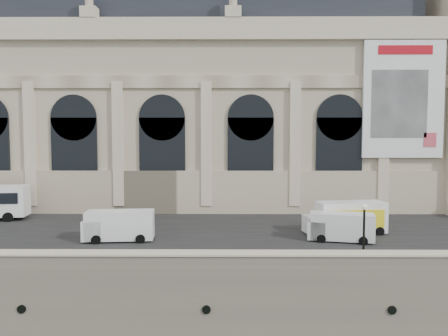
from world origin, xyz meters
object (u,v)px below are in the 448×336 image
at_px(van_c, 338,227).
at_px(van_b, 116,226).
at_px(lamp_right, 364,234).
at_px(box_truck, 346,218).

bearing_deg(van_c, van_b, -179.74).
distance_m(van_b, lamp_right, 19.92).
bearing_deg(lamp_right, van_b, 160.67).
relative_size(van_c, lamp_right, 1.36).
distance_m(van_b, box_truck, 20.39).
bearing_deg(box_truck, van_c, -117.89).
bearing_deg(box_truck, lamp_right, -98.38).
xyz_separation_m(van_b, lamp_right, (18.78, -6.59, 0.77)).
bearing_deg(van_b, box_truck, 8.21).
height_order(box_truck, lamp_right, lamp_right).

